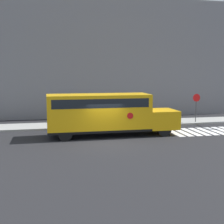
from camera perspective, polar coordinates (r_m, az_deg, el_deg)
The scene contains 6 objects.
ground_plane at distance 21.28m, azimuth -0.94°, elevation -5.45°, with size 60.00×60.00×0.00m, color black.
sidewalk_strip at distance 27.55m, azimuth -3.52°, elevation -2.31°, with size 44.00×3.00×0.15m.
building_backdrop at distance 33.61m, azimuth -5.25°, elevation 9.73°, with size 32.00×4.00×12.17m.
crosswalk_stripes at distance 25.88m, azimuth 16.31°, elevation -3.41°, with size 5.40×3.20×0.01m.
school_bus at distance 22.89m, azimuth -1.16°, elevation -0.08°, with size 9.64×2.57×3.09m.
stop_sign at distance 29.32m, azimuth 15.14°, elevation 1.42°, with size 0.70×0.10×2.71m.
Camera 1 is at (-3.94, -20.36, 4.79)m, focal length 50.00 mm.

